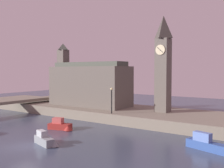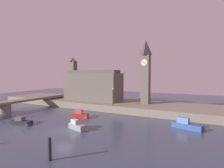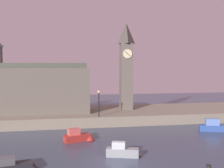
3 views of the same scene
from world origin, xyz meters
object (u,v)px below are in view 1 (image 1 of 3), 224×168
clock_tower (163,62)px  parliament_hall (88,84)px  boat_tour_blue (210,145)px  boat_cruiser_grey (45,140)px  boat_dinghy_red (61,125)px  streetlamp (112,97)px

clock_tower → parliament_hall: 14.63m
clock_tower → boat_tour_blue: size_ratio=2.89×
boat_cruiser_grey → boat_tour_blue: bearing=28.2°
parliament_hall → boat_dinghy_red: (5.62, -12.09, -4.79)m
clock_tower → boat_dinghy_red: bearing=-123.7°
streetlamp → boat_dinghy_red: 8.33m
streetlamp → boat_dinghy_red: bearing=-114.7°
parliament_hall → clock_tower: bearing=2.8°
boat_cruiser_grey → boat_dinghy_red: bearing=123.3°
clock_tower → streetlamp: clock_tower is taller
clock_tower → streetlamp: size_ratio=3.83×
streetlamp → boat_tour_blue: size_ratio=0.76×
clock_tower → boat_dinghy_red: size_ratio=3.77×
clock_tower → boat_dinghy_red: (-8.53, -12.79, -8.45)m
clock_tower → boat_cruiser_grey: bearing=-103.3°
parliament_hall → boat_dinghy_red: bearing=-65.1°
parliament_hall → streetlamp: (8.81, -5.15, -1.45)m
clock_tower → boat_dinghy_red: 17.54m
streetlamp → boat_tour_blue: (15.43, -5.28, -3.27)m
parliament_hall → boat_tour_blue: parliament_hall is taller
streetlamp → boat_cruiser_grey: (0.85, -13.09, -3.33)m
clock_tower → boat_cruiser_grey: (-4.49, -18.94, -8.45)m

